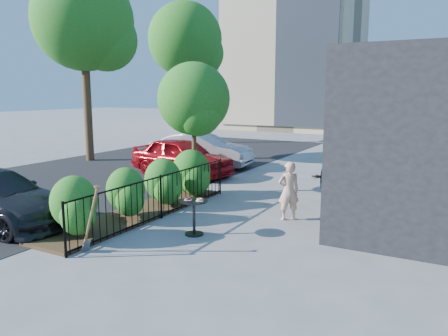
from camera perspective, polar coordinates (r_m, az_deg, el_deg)
The scene contains 13 objects.
ground at distance 10.24m, azimuth -1.35°, elevation -7.71°, with size 120.00×120.00×0.00m, color gray.
fence at distance 10.89m, azimuth -8.23°, elevation -3.68°, with size 0.05×6.05×1.10m.
planting_bed at distance 11.44m, azimuth -10.99°, elevation -5.79°, with size 1.30×6.00×0.08m, color #382616.
shrubs at distance 11.30m, azimuth -10.39°, elevation -2.52°, with size 1.10×5.60×1.24m.
patio_tree at distance 13.29m, azimuth -3.85°, elevation 8.43°, with size 2.20×2.20×3.94m.
street at distance 16.79m, azimuth -17.15°, elevation -1.17°, with size 9.00×30.00×0.01m, color black.
street_tree_near at distance 20.86m, azimuth -17.86°, elevation 17.19°, with size 4.40×4.40×8.28m.
street_tree_far at distance 27.02m, azimuth -5.04°, elevation 15.83°, with size 4.40×4.40×8.28m.
cafe_table at distance 9.58m, azimuth -3.94°, elevation -5.61°, with size 0.62×0.62×0.83m.
woman at distance 10.75m, azimuth 8.44°, elevation -2.97°, with size 0.53×0.35×1.45m, color #DBAB8E.
shovel at distance 8.84m, azimuth -17.12°, elevation -6.83°, with size 0.49×0.18×1.41m.
car_red at distance 16.46m, azimuth -5.50°, elevation 1.49°, with size 1.67×4.16×1.42m, color #A90E16.
car_silver at distance 18.30m, azimuth -2.97°, elevation 2.35°, with size 1.49×4.27×1.41m, color #AEAEB3.
Camera 1 is at (4.88, -8.46, 3.09)m, focal length 35.00 mm.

